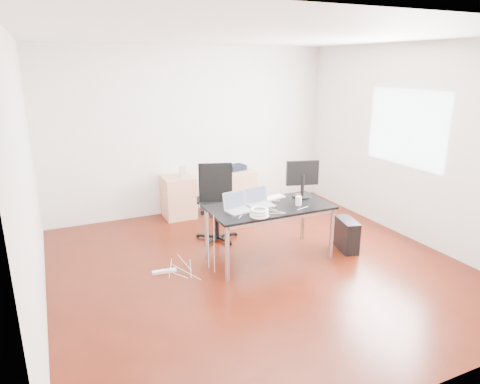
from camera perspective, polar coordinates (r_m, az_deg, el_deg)
name	(u,v)px	position (r m, az deg, el deg)	size (l,w,h in m)	color
room_shell	(262,159)	(5.14, 2.92, 4.36)	(5.00, 5.00, 5.00)	#3E1007
desk	(270,210)	(5.59, 3.96, -2.40)	(1.60, 0.80, 0.73)	black
office_chair	(216,199)	(6.28, -3.17, -0.90)	(0.60, 0.62, 1.08)	black
filing_cabinet_left	(179,197)	(7.28, -8.19, -0.66)	(0.50, 0.50, 0.70)	tan
filing_cabinet_right	(239,189)	(7.64, -0.20, 0.37)	(0.50, 0.50, 0.70)	tan
pc_tower	(347,235)	(6.16, 14.04, -5.56)	(0.20, 0.45, 0.44)	black
wastebasket	(216,209)	(7.29, -3.21, -2.21)	(0.24, 0.24, 0.28)	black
power_strip	(164,271)	(5.51, -10.05, -10.37)	(0.30, 0.06, 0.04)	white
laptop_left	(238,207)	(5.36, -0.27, -1.96)	(0.37, 0.31, 0.23)	silver
laptop_right	(259,201)	(5.57, 2.61, -1.25)	(0.35, 0.28, 0.23)	silver
monitor	(302,177)	(5.93, 8.31, 2.00)	(0.45, 0.26, 0.51)	black
keyboard	(270,198)	(5.85, 4.06, -0.84)	(0.44, 0.14, 0.02)	white
cup_white	(298,201)	(5.62, 7.81, -1.17)	(0.08, 0.08, 0.12)	white
cup_brown	(298,198)	(5.79, 7.76, -0.74)	(0.08, 0.08, 0.10)	#51341B
cable_coil	(259,213)	(5.16, 2.58, -2.78)	(0.24, 0.24, 0.11)	white
power_adapter	(264,212)	(5.31, 3.22, -2.63)	(0.07, 0.07, 0.03)	white
speaker	(183,172)	(7.14, -7.66, 2.69)	(0.09, 0.08, 0.18)	#9E9E9E
navy_garment	(236,167)	(7.57, -0.52, 3.29)	(0.30, 0.24, 0.09)	black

